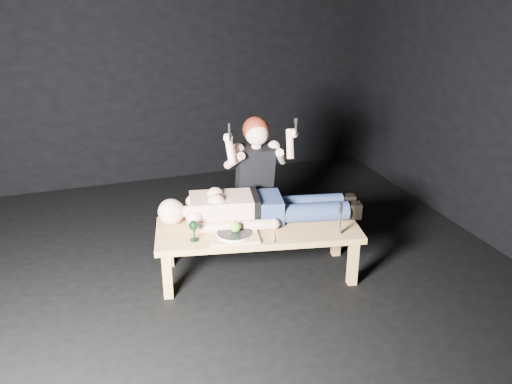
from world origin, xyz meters
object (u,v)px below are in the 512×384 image
lying_man (262,204)px  goblet (194,231)px  serving_tray (233,236)px  carving_knife (340,219)px  table (258,251)px  kneeling_woman (253,180)px

lying_man → goblet: bearing=-151.4°
serving_tray → carving_knife: (0.83, -0.21, 0.13)m
carving_knife → goblet: bearing=177.9°
serving_tray → carving_knife: size_ratio=1.44×
lying_man → carving_knife: (0.50, -0.47, -0.00)m
table → kneeling_woman: 0.72m
lying_man → serving_tray: (-0.33, -0.25, -0.13)m
carving_knife → serving_tray: bearing=176.7°
kneeling_woman → serving_tray: (-0.39, -0.68, -0.19)m
lying_man → serving_tray: lying_man is taller
lying_man → serving_tray: bearing=-131.2°
table → serving_tray: bearing=-144.3°
table → kneeling_woman: bearing=86.7°
serving_tray → goblet: 0.32m
lying_man → carving_knife: bearing=-31.8°
table → goblet: 0.64m
goblet → carving_knife: (1.14, -0.27, 0.05)m
serving_tray → table: bearing=24.5°
table → lying_man: (0.08, 0.14, 0.37)m
lying_man → goblet: size_ratio=10.57×
goblet → table: bearing=5.9°
lying_man → carving_knife: size_ratio=6.59×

